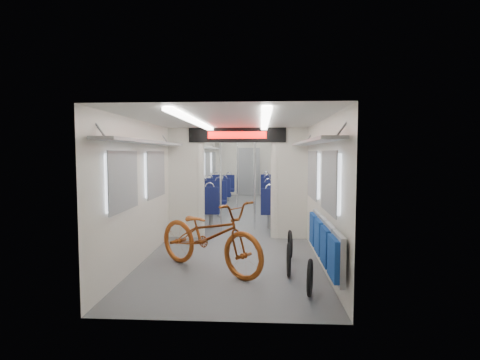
{
  "coord_description": "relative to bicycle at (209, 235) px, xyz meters",
  "views": [
    {
      "loc": [
        0.48,
        -9.82,
        1.78
      ],
      "look_at": [
        0.01,
        -1.27,
        1.16
      ],
      "focal_mm": 28.0,
      "sensor_mm": 36.0,
      "label": 1
    }
  ],
  "objects": [
    {
      "name": "bike_hoop_c",
      "position": [
        1.28,
        0.74,
        -0.33
      ],
      "size": [
        0.06,
        0.48,
        0.48
      ],
      "primitive_type": "torus",
      "rotation": [
        1.57,
        0.0,
        1.58
      ],
      "color": "black",
      "rests_on": "ground"
    },
    {
      "name": "bike_hoop_b",
      "position": [
        1.18,
        -0.2,
        -0.32
      ],
      "size": [
        0.07,
        0.49,
        0.49
      ],
      "primitive_type": "torus",
      "rotation": [
        1.57,
        0.0,
        1.53
      ],
      "color": "black",
      "rests_on": "ground"
    },
    {
      "name": "stanchion_near_right",
      "position": [
        0.64,
        3.08,
        0.61
      ],
      "size": [
        0.04,
        0.04,
        2.3
      ],
      "primitive_type": "cylinder",
      "color": "silver",
      "rests_on": "ground"
    },
    {
      "name": "seat_bay_near_right",
      "position": [
        1.22,
        4.03,
        -0.01
      ],
      "size": [
        0.89,
        1.97,
        1.07
      ],
      "color": "#0E133D",
      "rests_on": "ground"
    },
    {
      "name": "seat_bay_far_right",
      "position": [
        1.22,
        7.77,
        -0.01
      ],
      "size": [
        0.89,
        1.99,
        1.07
      ],
      "color": "#0E133D",
      "rests_on": "ground"
    },
    {
      "name": "stanchion_far_right",
      "position": [
        0.56,
        6.37,
        0.61
      ],
      "size": [
        0.04,
        0.04,
        2.3
      ],
      "primitive_type": "cylinder",
      "color": "silver",
      "rests_on": "ground"
    },
    {
      "name": "bicycle",
      "position": [
        0.0,
        0.0,
        0.0
      ],
      "size": [
        2.09,
        1.8,
        1.08
      ],
      "primitive_type": "imported",
      "rotation": [
        0.0,
        0.0,
        0.94
      ],
      "color": "#904114",
      "rests_on": "ground"
    },
    {
      "name": "stanchion_near_left",
      "position": [
        -0.1,
        2.61,
        0.61
      ],
      "size": [
        0.04,
        0.04,
        2.3
      ],
      "primitive_type": "cylinder",
      "color": "silver",
      "rests_on": "ground"
    },
    {
      "name": "seat_bay_near_left",
      "position": [
        -0.65,
        4.09,
        0.0
      ],
      "size": [
        0.91,
        2.08,
        1.1
      ],
      "color": "#0E133D",
      "rests_on": "ground"
    },
    {
      "name": "seat_bay_far_left",
      "position": [
        -0.65,
        7.45,
        -0.01
      ],
      "size": [
        0.89,
        1.99,
        1.07
      ],
      "color": "#0E133D",
      "rests_on": "ground"
    },
    {
      "name": "bike_hoop_a",
      "position": [
        1.39,
        -0.95,
        -0.33
      ],
      "size": [
        0.15,
        0.47,
        0.47
      ],
      "primitive_type": "torus",
      "rotation": [
        1.57,
        0.0,
        1.36
      ],
      "color": "black",
      "rests_on": "ground"
    },
    {
      "name": "carriage",
      "position": [
        0.29,
        4.03,
        0.96
      ],
      "size": [
        12.0,
        12.02,
        2.31
      ],
      "color": "#515456",
      "rests_on": "ground"
    },
    {
      "name": "flip_bench",
      "position": [
        1.64,
        -0.45,
        0.04
      ],
      "size": [
        0.12,
        2.15,
        0.56
      ],
      "color": "gray",
      "rests_on": "carriage"
    },
    {
      "name": "stanchion_far_left",
      "position": [
        0.05,
        6.06,
        0.61
      ],
      "size": [
        0.04,
        0.04,
        2.3
      ],
      "primitive_type": "cylinder",
      "color": "silver",
      "rests_on": "ground"
    }
  ]
}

